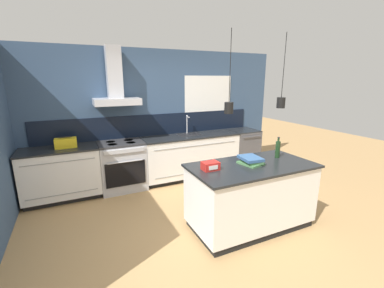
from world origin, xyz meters
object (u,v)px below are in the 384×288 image
object	(u,v)px
bottle_on_island	(278,149)
yellow_toolbox	(66,143)
oven_range	(122,166)
book_stack	(251,160)
red_supply_box	(210,166)
dishwasher	(242,149)

from	to	relation	value
bottle_on_island	yellow_toolbox	size ratio (longest dim) A/B	0.90
oven_range	book_stack	xyz separation A→B (m)	(1.37, -2.02, 0.51)
bottle_on_island	red_supply_box	size ratio (longest dim) A/B	1.46
bottle_on_island	yellow_toolbox	distance (m)	3.42
oven_range	dishwasher	world-z (taller)	same
bottle_on_island	yellow_toolbox	bearing A→B (deg)	145.31
oven_range	yellow_toolbox	size ratio (longest dim) A/B	2.68
bottle_on_island	book_stack	world-z (taller)	bottle_on_island
bottle_on_island	oven_range	bearing A→B (deg)	134.57
dishwasher	yellow_toolbox	distance (m)	3.67
red_supply_box	yellow_toolbox	world-z (taller)	yellow_toolbox
oven_range	dishwasher	xyz separation A→B (m)	(2.73, 0.00, 0.00)
book_stack	yellow_toolbox	xyz separation A→B (m)	(-2.27, 2.03, 0.03)
book_stack	red_supply_box	xyz separation A→B (m)	(-0.61, 0.04, 0.00)
yellow_toolbox	dishwasher	bearing A→B (deg)	-0.00
bottle_on_island	book_stack	size ratio (longest dim) A/B	0.88
dishwasher	yellow_toolbox	world-z (taller)	yellow_toolbox
dishwasher	book_stack	xyz separation A→B (m)	(-1.35, -2.03, 0.51)
oven_range	bottle_on_island	bearing A→B (deg)	-45.43
red_supply_box	yellow_toolbox	xyz separation A→B (m)	(-1.66, 1.99, 0.03)
book_stack	bottle_on_island	bearing A→B (deg)	8.37
dishwasher	bottle_on_island	distance (m)	2.19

